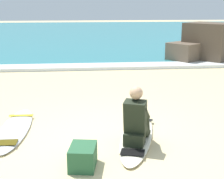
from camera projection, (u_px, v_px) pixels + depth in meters
name	position (u px, v px, depth m)	size (l,w,h in m)	color
ground_plane	(101.00, 141.00, 5.62)	(80.00, 80.00, 0.00)	beige
sea	(83.00, 33.00, 25.06)	(80.00, 28.00, 0.10)	teal
breaking_foam	(89.00, 67.00, 11.87)	(80.00, 0.90, 0.11)	white
surfboard_main	(137.00, 135.00, 5.79)	(1.14, 2.52, 0.08)	#EFE5C6
surfer_seated	(136.00, 121.00, 5.31)	(0.56, 0.77, 0.95)	black
surfboard_spare_near	(15.00, 128.00, 6.08)	(0.56, 2.24, 0.08)	silver
rock_outcrop_distant	(212.00, 45.00, 13.31)	(4.19, 2.74, 1.52)	brown
beach_bag	(83.00, 157.00, 4.69)	(0.36, 0.48, 0.32)	#285B38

